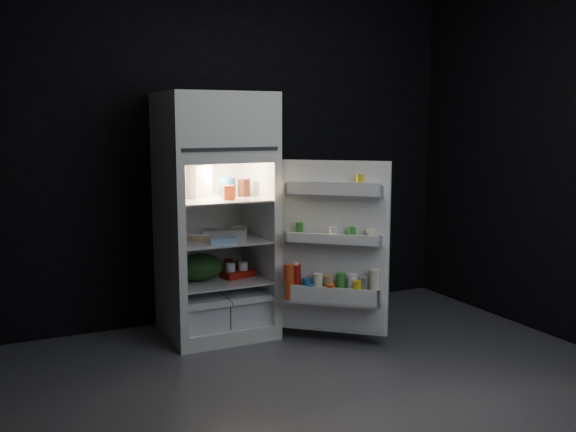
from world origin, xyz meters
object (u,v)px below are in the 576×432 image
fridge_door (334,251)px  yogurt_tray (238,274)px  refrigerator (214,207)px  egg_carton (224,234)px  milk_jug (199,182)px

fridge_door → yogurt_tray: fridge_door is taller
refrigerator → egg_carton: (0.04, -0.09, -0.19)m
yogurt_tray → refrigerator: bearing=139.0°
egg_carton → yogurt_tray: 0.33m
fridge_door → milk_jug: 1.10m
fridge_door → milk_jug: size_ratio=5.08×
milk_jug → egg_carton: size_ratio=0.76×
yogurt_tray → egg_carton: bearing=172.6°
refrigerator → milk_jug: 0.22m
milk_jug → egg_carton: 0.42m
milk_jug → yogurt_tray: 0.75m
fridge_door → yogurt_tray: (-0.51, 0.55, -0.23)m
refrigerator → milk_jug: refrigerator is taller
refrigerator → fridge_door: (0.66, -0.63, -0.28)m
fridge_door → egg_carton: fridge_door is taller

